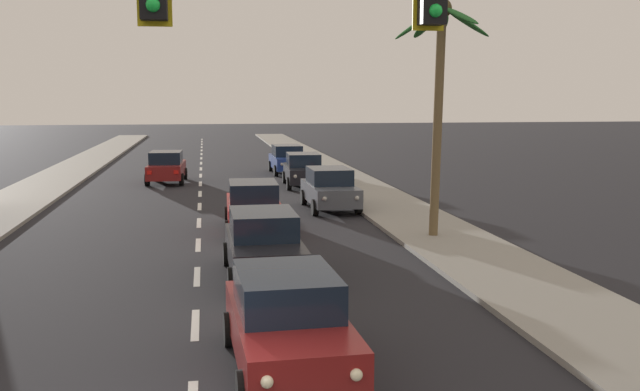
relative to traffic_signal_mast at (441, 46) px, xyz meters
name	(u,v)px	position (x,y,z in m)	size (l,w,h in m)	color
sidewalk_right	(387,204)	(4.49, 19.67, -5.14)	(3.20, 110.00, 0.14)	gray
lane_markings	(210,210)	(-2.88, 19.62, -5.21)	(4.28, 87.73, 0.01)	silver
traffic_signal_mast	(441,46)	(0.00, 0.00, 0.00)	(10.98, 0.41, 7.20)	#2D2D33
sedan_lead_at_stop_bar	(287,321)	(-1.75, 2.36, -4.36)	(2.07, 4.50, 1.68)	maroon
sedan_third_in_queue	(264,244)	(-1.62, 8.63, -4.36)	(1.98, 4.46, 1.68)	black
sedan_fifth_in_queue	(254,206)	(-1.44, 14.90, -4.36)	(2.02, 4.48, 1.68)	red
sedan_oncoming_far	(167,167)	(-5.07, 29.23, -4.36)	(2.08, 4.50, 1.68)	maroon
sedan_parked_nearest_kerb	(287,159)	(1.81, 32.81, -4.36)	(2.02, 4.48, 1.68)	navy
sedan_parked_mid_kerb	(304,170)	(1.91, 26.56, -4.36)	(2.07, 4.50, 1.68)	black
sedan_parked_far_kerb	(330,188)	(1.94, 19.06, -4.36)	(1.99, 4.47, 1.68)	#4C515B
palm_right_second	(440,63)	(4.25, 12.54, 0.37)	(3.02, 3.25, 7.56)	brown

